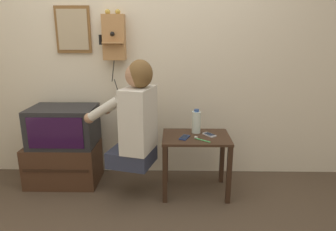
{
  "coord_description": "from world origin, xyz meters",
  "views": [
    {
      "loc": [
        0.28,
        -1.74,
        1.42
      ],
      "look_at": [
        0.23,
        0.71,
        0.74
      ],
      "focal_mm": 32.0,
      "sensor_mm": 36.0,
      "label": 1
    }
  ],
  "objects_px": {
    "cell_phone_held": "(185,137)",
    "toothbrush": "(201,140)",
    "wall_phone_antique": "(114,37)",
    "cell_phone_spare": "(209,135)",
    "television": "(64,126)",
    "water_bottle": "(196,122)",
    "person": "(135,117)",
    "framed_picture": "(73,30)"
  },
  "relations": [
    {
      "from": "wall_phone_antique",
      "to": "toothbrush",
      "type": "xyz_separation_m",
      "value": [
        0.79,
        -0.48,
        -0.83
      ]
    },
    {
      "from": "water_bottle",
      "to": "toothbrush",
      "type": "xyz_separation_m",
      "value": [
        0.03,
        -0.21,
        -0.1
      ]
    },
    {
      "from": "cell_phone_held",
      "to": "toothbrush",
      "type": "relative_size",
      "value": 1.07
    },
    {
      "from": "television",
      "to": "water_bottle",
      "type": "bearing_deg",
      "value": -3.26
    },
    {
      "from": "television",
      "to": "wall_phone_antique",
      "type": "relative_size",
      "value": 0.72
    },
    {
      "from": "television",
      "to": "water_bottle",
      "type": "relative_size",
      "value": 2.73
    },
    {
      "from": "cell_phone_held",
      "to": "water_bottle",
      "type": "bearing_deg",
      "value": 75.39
    },
    {
      "from": "framed_picture",
      "to": "cell_phone_held",
      "type": "height_order",
      "value": "framed_picture"
    },
    {
      "from": "wall_phone_antique",
      "to": "cell_phone_spare",
      "type": "distance_m",
      "value": 1.26
    },
    {
      "from": "television",
      "to": "framed_picture",
      "type": "bearing_deg",
      "value": 70.87
    },
    {
      "from": "framed_picture",
      "to": "wall_phone_antique",
      "type": "bearing_deg",
      "value": -6.33
    },
    {
      "from": "wall_phone_antique",
      "to": "toothbrush",
      "type": "relative_size",
      "value": 6.48
    },
    {
      "from": "cell_phone_held",
      "to": "toothbrush",
      "type": "distance_m",
      "value": 0.15
    },
    {
      "from": "television",
      "to": "toothbrush",
      "type": "relative_size",
      "value": 4.67
    },
    {
      "from": "person",
      "to": "cell_phone_spare",
      "type": "relative_size",
      "value": 6.72
    },
    {
      "from": "water_bottle",
      "to": "television",
      "type": "bearing_deg",
      "value": 176.74
    },
    {
      "from": "television",
      "to": "water_bottle",
      "type": "height_order",
      "value": "water_bottle"
    },
    {
      "from": "person",
      "to": "wall_phone_antique",
      "type": "height_order",
      "value": "wall_phone_antique"
    },
    {
      "from": "person",
      "to": "toothbrush",
      "type": "relative_size",
      "value": 7.14
    },
    {
      "from": "person",
      "to": "cell_phone_held",
      "type": "bearing_deg",
      "value": -71.47
    },
    {
      "from": "cell_phone_held",
      "to": "person",
      "type": "bearing_deg",
      "value": -155.04
    },
    {
      "from": "toothbrush",
      "to": "water_bottle",
      "type": "bearing_deg",
      "value": 47.06
    },
    {
      "from": "television",
      "to": "cell_phone_held",
      "type": "bearing_deg",
      "value": -11.01
    },
    {
      "from": "cell_phone_held",
      "to": "toothbrush",
      "type": "bearing_deg",
      "value": -0.38
    },
    {
      "from": "framed_picture",
      "to": "toothbrush",
      "type": "distance_m",
      "value": 1.58
    },
    {
      "from": "cell_phone_held",
      "to": "wall_phone_antique",
      "type": "bearing_deg",
      "value": 169.06
    },
    {
      "from": "television",
      "to": "wall_phone_antique",
      "type": "xyz_separation_m",
      "value": [
        0.48,
        0.2,
        0.81
      ]
    },
    {
      "from": "person",
      "to": "cell_phone_held",
      "type": "distance_m",
      "value": 0.46
    },
    {
      "from": "person",
      "to": "cell_phone_held",
      "type": "relative_size",
      "value": 6.66
    },
    {
      "from": "toothbrush",
      "to": "cell_phone_held",
      "type": "bearing_deg",
      "value": 107.13
    },
    {
      "from": "person",
      "to": "toothbrush",
      "type": "bearing_deg",
      "value": -78.04
    },
    {
      "from": "water_bottle",
      "to": "framed_picture",
      "type": "bearing_deg",
      "value": 164.82
    },
    {
      "from": "cell_phone_spare",
      "to": "television",
      "type": "bearing_deg",
      "value": 139.41
    },
    {
      "from": "person",
      "to": "television",
      "type": "bearing_deg",
      "value": 86.35
    },
    {
      "from": "cell_phone_spare",
      "to": "water_bottle",
      "type": "height_order",
      "value": "water_bottle"
    },
    {
      "from": "person",
      "to": "cell_phone_held",
      "type": "height_order",
      "value": "person"
    },
    {
      "from": "cell_phone_spare",
      "to": "toothbrush",
      "type": "distance_m",
      "value": 0.16
    },
    {
      "from": "toothbrush",
      "to": "person",
      "type": "bearing_deg",
      "value": 125.91
    },
    {
      "from": "cell_phone_spare",
      "to": "water_bottle",
      "type": "relative_size",
      "value": 0.62
    },
    {
      "from": "framed_picture",
      "to": "cell_phone_held",
      "type": "distance_m",
      "value": 1.46
    },
    {
      "from": "television",
      "to": "cell_phone_held",
      "type": "height_order",
      "value": "television"
    },
    {
      "from": "wall_phone_antique",
      "to": "person",
      "type": "bearing_deg",
      "value": -61.86
    }
  ]
}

